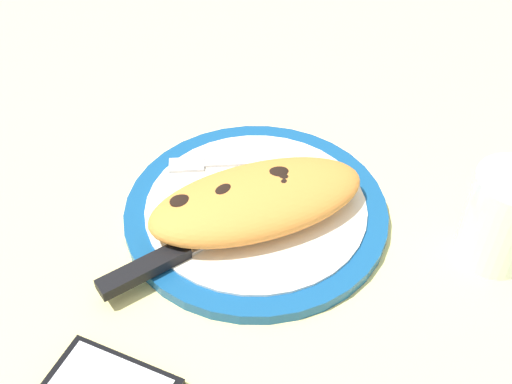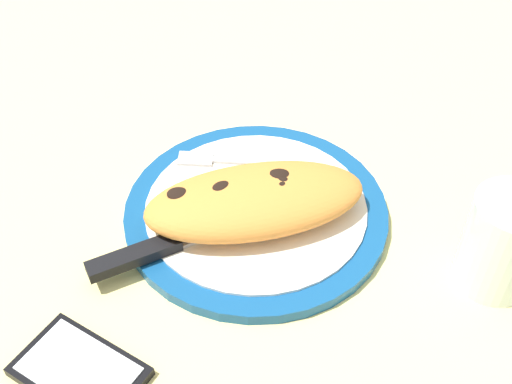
{
  "view_description": "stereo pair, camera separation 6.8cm",
  "coord_description": "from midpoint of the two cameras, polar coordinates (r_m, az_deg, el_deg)",
  "views": [
    {
      "loc": [
        4.36,
        48.46,
        50.69
      ],
      "look_at": [
        0.0,
        0.0,
        3.63
      ],
      "focal_mm": 45.25,
      "sensor_mm": 36.0,
      "label": 1
    },
    {
      "loc": [
        -2.4,
        48.59,
        50.69
      ],
      "look_at": [
        0.0,
        0.0,
        3.63
      ],
      "focal_mm": 45.25,
      "sensor_mm": 36.0,
      "label": 2
    }
  ],
  "objects": [
    {
      "name": "ground_plane",
      "position": [
        0.71,
        2.72,
        -3.1
      ],
      "size": [
        150.0,
        150.0,
        3.0
      ],
      "primitive_type": "cube",
      "color": "#E5D684"
    },
    {
      "name": "plate",
      "position": [
        0.7,
        2.78,
        -1.82
      ],
      "size": [
        28.35,
        28.35,
        1.63
      ],
      "color": "navy",
      "rests_on": "ground_plane"
    },
    {
      "name": "calzone",
      "position": [
        0.66,
        2.45,
        -0.87
      ],
      "size": [
        24.9,
        16.05,
        4.71
      ],
      "color": "orange",
      "rests_on": "plate"
    },
    {
      "name": "fork",
      "position": [
        0.74,
        0.59,
        2.65
      ],
      "size": [
        15.96,
        2.29,
        0.4
      ],
      "color": "silver",
      "rests_on": "plate"
    },
    {
      "name": "knife",
      "position": [
        0.65,
        -5.24,
        -4.96
      ],
      "size": [
        20.49,
        12.76,
        1.2
      ],
      "color": "silver",
      "rests_on": "plate"
    },
    {
      "name": "smartphone",
      "position": [
        0.59,
        -12.11,
        -15.45
      ],
      "size": [
        13.03,
        11.45,
        1.16
      ],
      "color": "black",
      "rests_on": "ground_plane"
    },
    {
      "name": "water_glass",
      "position": [
        0.67,
        23.63,
        -4.67
      ],
      "size": [
        7.55,
        7.55,
        10.25
      ],
      "color": "silver",
      "rests_on": "ground_plane"
    }
  ]
}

